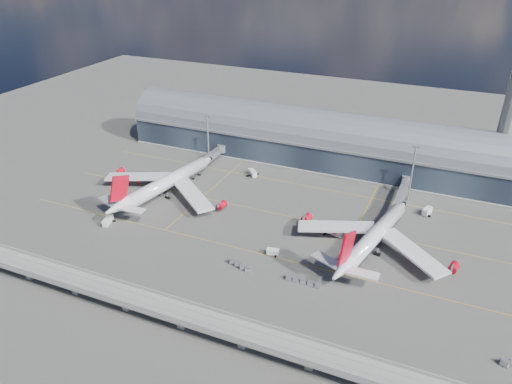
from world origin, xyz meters
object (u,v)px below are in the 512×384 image
at_px(service_truck_0, 108,221).
at_px(floodlight_mast_right, 412,172).
at_px(airliner_right, 373,238).
at_px(floodlight_mast_left, 208,138).
at_px(service_truck_2, 333,231).
at_px(cargo_train_0, 240,265).
at_px(cargo_train_1, 303,281).
at_px(service_truck_5, 253,173).
at_px(service_truck_1, 273,252).
at_px(service_truck_4, 427,211).
at_px(airliner_left, 164,184).
at_px(service_truck_3, 315,226).

bearing_deg(service_truck_0, floodlight_mast_right, 17.21).
bearing_deg(airliner_right, floodlight_mast_left, 165.43).
xyz_separation_m(floodlight_mast_left, service_truck_2, (77.33, -41.27, -11.99)).
height_order(cargo_train_0, cargo_train_1, cargo_train_1).
distance_m(floodlight_mast_left, cargo_train_0, 93.46).
bearing_deg(service_truck_2, service_truck_5, 72.67).
distance_m(service_truck_1, service_truck_4, 72.16).
xyz_separation_m(airliner_left, service_truck_0, (-7.66, -30.32, -4.46)).
bearing_deg(floodlight_mast_left, service_truck_1, -46.40).
height_order(service_truck_2, service_truck_4, service_truck_2).
bearing_deg(service_truck_5, airliner_right, -77.50).
bearing_deg(airliner_right, cargo_train_1, -108.28).
bearing_deg(cargo_train_0, cargo_train_1, -108.08).
relative_size(floodlight_mast_right, service_truck_4, 4.53).
bearing_deg(airliner_left, service_truck_5, 60.86).
bearing_deg(airliner_right, cargo_train_0, -132.06).
relative_size(service_truck_2, cargo_train_1, 0.71).
bearing_deg(service_truck_5, service_truck_0, -164.81).
height_order(floodlight_mast_right, service_truck_2, floodlight_mast_right).
bearing_deg(cargo_train_1, service_truck_0, 85.43).
relative_size(airliner_right, service_truck_2, 7.02).
height_order(floodlight_mast_left, airliner_right, floodlight_mast_left).
bearing_deg(service_truck_5, service_truck_1, -105.96).
distance_m(airliner_right, service_truck_1, 37.56).
relative_size(airliner_right, service_truck_4, 11.24).
relative_size(service_truck_2, cargo_train_0, 0.92).
distance_m(service_truck_3, service_truck_4, 49.62).
relative_size(service_truck_5, cargo_train_1, 0.46).
bearing_deg(service_truck_3, airliner_left, -177.81).
bearing_deg(service_truck_2, airliner_left, 107.12).
bearing_deg(airliner_left, service_truck_4, 24.66).
xyz_separation_m(service_truck_2, service_truck_3, (-7.81, 1.16, -0.37)).
distance_m(floodlight_mast_right, cargo_train_1, 80.08).
xyz_separation_m(floodlight_mast_left, airliner_left, (-1.18, -39.78, -7.73)).
distance_m(airliner_right, service_truck_0, 105.34).
relative_size(service_truck_0, service_truck_2, 0.78).
distance_m(cargo_train_0, cargo_train_1, 23.47).
xyz_separation_m(floodlight_mast_right, service_truck_0, (-108.84, -70.10, -12.19)).
height_order(service_truck_0, service_truck_5, service_truck_5).
bearing_deg(airliner_left, cargo_train_0, -23.72).
bearing_deg(service_truck_2, service_truck_3, 99.75).
height_order(floodlight_mast_left, cargo_train_0, floodlight_mast_left).
xyz_separation_m(airliner_left, service_truck_5, (27.95, 34.63, -4.43)).
bearing_deg(service_truck_4, service_truck_3, -124.62).
xyz_separation_m(service_truck_5, cargo_train_0, (26.44, -70.61, -0.62)).
distance_m(service_truck_0, cargo_train_0, 62.31).
bearing_deg(service_truck_3, airliner_right, -11.32).
bearing_deg(service_truck_3, service_truck_2, -6.01).
relative_size(service_truck_0, service_truck_1, 1.51).
xyz_separation_m(airliner_left, cargo_train_0, (54.39, -35.99, -5.05)).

